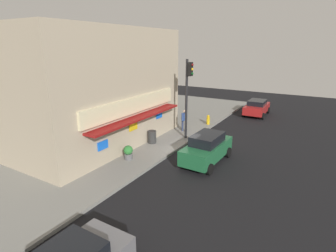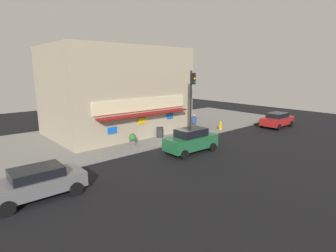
{
  "view_description": "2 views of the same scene",
  "coord_description": "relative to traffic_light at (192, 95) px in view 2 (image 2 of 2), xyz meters",
  "views": [
    {
      "loc": [
        -14.66,
        -8.05,
        6.85
      ],
      "look_at": [
        0.28,
        0.8,
        1.61
      ],
      "focal_mm": 28.8,
      "sensor_mm": 36.0,
      "label": 1
    },
    {
      "loc": [
        -14.29,
        -15.54,
        5.96
      ],
      "look_at": [
        0.33,
        1.11,
        1.32
      ],
      "focal_mm": 28.66,
      "sensor_mm": 36.0,
      "label": 2
    }
  ],
  "objects": [
    {
      "name": "pedestrian",
      "position": [
        1.37,
        0.93,
        -2.68
      ],
      "size": [
        0.6,
        0.54,
        1.77
      ],
      "color": "navy",
      "rests_on": "sidewalk"
    },
    {
      "name": "ground_plane",
      "position": [
        -2.44,
        -0.44,
        -3.82
      ],
      "size": [
        54.58,
        54.58,
        0.0
      ],
      "primitive_type": "plane",
      "color": "black"
    },
    {
      "name": "parked_car_grey",
      "position": [
        -13.56,
        -3.02,
        -3.04
      ],
      "size": [
        4.2,
        2.11,
        1.48
      ],
      "color": "slate",
      "rests_on": "ground_plane"
    },
    {
      "name": "sidewalk",
      "position": [
        -2.44,
        5.49,
        -3.74
      ],
      "size": [
        36.39,
        11.86,
        0.16
      ],
      "primitive_type": "cube",
      "color": "gray",
      "rests_on": "ground_plane"
    },
    {
      "name": "fire_hydrant",
      "position": [
        4.26,
        0.06,
        -3.26
      ],
      "size": [
        0.53,
        0.29,
        0.84
      ],
      "color": "gold",
      "rests_on": "sidewalk"
    },
    {
      "name": "parked_car_red",
      "position": [
        10.33,
        -2.67,
        -3.01
      ],
      "size": [
        4.03,
        2.09,
        1.54
      ],
      "color": "#AD1E1E",
      "rests_on": "ground_plane"
    },
    {
      "name": "corner_building",
      "position": [
        -3.72,
        6.14,
        0.23
      ],
      "size": [
        11.93,
        9.14,
        7.79
      ],
      "color": "tan",
      "rests_on": "sidewalk"
    },
    {
      "name": "potted_plant_by_doorway",
      "position": [
        -5.26,
        1.33,
        -3.21
      ],
      "size": [
        0.56,
        0.56,
        0.86
      ],
      "color": "#59595B",
      "rests_on": "sidewalk"
    },
    {
      "name": "traffic_light",
      "position": [
        0.0,
        0.0,
        0.0
      ],
      "size": [
        0.32,
        0.58,
        5.76
      ],
      "color": "black",
      "rests_on": "sidewalk"
    },
    {
      "name": "parked_car_green",
      "position": [
        -2.92,
        -2.81,
        -2.92
      ],
      "size": [
        4.15,
        2.03,
        1.78
      ],
      "color": "#1E6038",
      "rests_on": "ground_plane"
    },
    {
      "name": "trash_can",
      "position": [
        -2.17,
        1.67,
        -3.22
      ],
      "size": [
        0.59,
        0.59,
        0.89
      ],
      "primitive_type": "cylinder",
      "color": "#2D2D2D",
      "rests_on": "sidewalk"
    }
  ]
}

